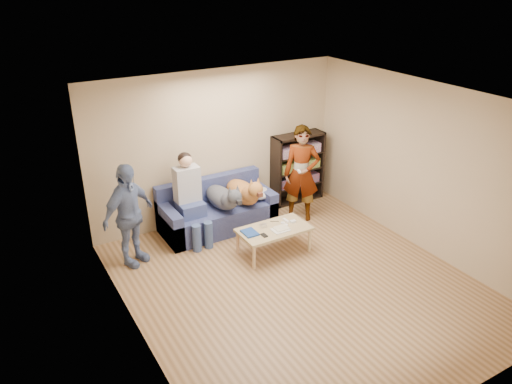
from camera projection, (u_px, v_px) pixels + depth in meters
ground at (299, 284)px, 7.01m from camera, size 5.00×5.00×0.00m
ceiling at (307, 102)px, 5.94m from camera, size 5.00×5.00×0.00m
wall_back at (217, 146)px, 8.44m from camera, size 4.50×0.00×4.50m
wall_front at (462, 303)px, 4.51m from camera, size 4.50×0.00×4.50m
wall_left at (134, 245)px, 5.44m from camera, size 0.00×5.00×5.00m
wall_right at (425, 168)px, 7.51m from camera, size 0.00×5.00×5.00m
blanket at (260, 193)px, 8.58m from camera, size 0.48×0.40×0.16m
person_standing_right at (302, 174)px, 8.51m from camera, size 0.73×0.70×1.69m
person_standing_left at (129, 216)px, 7.20m from camera, size 1.00×0.77×1.58m
held_controller at (299, 171)px, 8.20m from camera, size 0.07×0.12×0.03m
notebook_blue at (250, 233)px, 7.47m from camera, size 0.20×0.26×0.03m
papers at (280, 230)px, 7.56m from camera, size 0.26×0.20×0.02m
magazine at (281, 228)px, 7.59m from camera, size 0.22×0.17×0.01m
camera_silver at (263, 226)px, 7.65m from camera, size 0.11×0.06×0.05m
controller_a at (286, 221)px, 7.82m from camera, size 0.04×0.13×0.03m
controller_b at (293, 221)px, 7.80m from camera, size 0.09×0.06×0.03m
headphone_cup_a at (286, 225)px, 7.69m from camera, size 0.07×0.07×0.02m
headphone_cup_b at (283, 223)px, 7.76m from camera, size 0.07×0.07×0.02m
pen_orange at (279, 233)px, 7.48m from camera, size 0.13×0.06×0.01m
pen_black at (274, 221)px, 7.82m from camera, size 0.13×0.08×0.01m
wallet at (264, 235)px, 7.41m from camera, size 0.07×0.12×0.02m
sofa at (217, 212)px, 8.43m from camera, size 1.90×0.85×0.82m
person_seated at (190, 195)px, 7.89m from camera, size 0.40×0.73×1.47m
dog_gray at (223, 198)px, 8.16m from camera, size 0.38×1.23×0.55m
dog_tan at (245, 192)px, 8.34m from camera, size 0.40×1.16×0.58m
coffee_table at (274, 231)px, 7.64m from camera, size 1.10×0.60×0.42m
bookshelf at (297, 166)px, 9.28m from camera, size 1.00×0.34×1.30m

